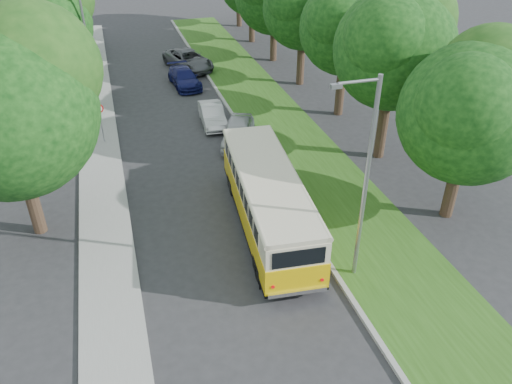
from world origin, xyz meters
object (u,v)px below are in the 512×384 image
object	(u,v)px
car_silver	(238,132)
car_blue	(184,78)
car_grey	(188,60)
car_white	(212,115)
lamppost_far	(88,53)
lamppost_near	(364,178)
vintage_bus	(268,201)

from	to	relation	value
car_silver	car_blue	bearing A→B (deg)	119.09
car_silver	car_grey	size ratio (longest dim) A/B	0.79
car_blue	car_grey	bearing A→B (deg)	70.92
car_white	car_blue	size ratio (longest dim) A/B	0.87
lamppost_far	car_silver	size ratio (longest dim) A/B	1.78
car_white	car_blue	xyz separation A→B (m)	(-0.51, 7.21, 0.01)
car_blue	car_white	bearing A→B (deg)	-90.80
lamppost_near	car_white	distance (m)	15.85
car_grey	lamppost_far	bearing A→B (deg)	-149.45
lamppost_near	lamppost_far	bearing A→B (deg)	115.71
car_silver	car_blue	xyz separation A→B (m)	(-1.37, 10.25, -0.08)
lamppost_far	car_blue	size ratio (longest dim) A/B	1.71
car_grey	lamppost_near	bearing A→B (deg)	-103.01
lamppost_far	car_grey	bearing A→B (deg)	47.13
lamppost_far	vintage_bus	world-z (taller)	lamppost_far
lamppost_near	car_white	bearing A→B (deg)	97.90
lamppost_near	lamppost_far	distance (m)	20.53
car_blue	car_grey	world-z (taller)	car_grey
car_silver	vintage_bus	bearing A→B (deg)	-74.77
lamppost_near	car_white	world-z (taller)	lamppost_near
vintage_bus	lamppost_near	bearing A→B (deg)	-55.43
lamppost_far	car_white	bearing A→B (deg)	-25.52
vintage_bus	car_grey	world-z (taller)	vintage_bus
car_silver	car_grey	world-z (taller)	car_grey
lamppost_near	lamppost_far	size ratio (longest dim) A/B	1.07
lamppost_far	vintage_bus	bearing A→B (deg)	-65.37
vintage_bus	car_blue	size ratio (longest dim) A/B	2.16
car_grey	vintage_bus	bearing A→B (deg)	-107.95
lamppost_far	car_silver	xyz separation A→B (m)	(7.65, -6.28, -3.40)
car_silver	lamppost_near	bearing A→B (deg)	-62.62
vintage_bus	car_blue	world-z (taller)	vintage_bus
lamppost_far	car_blue	bearing A→B (deg)	32.30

